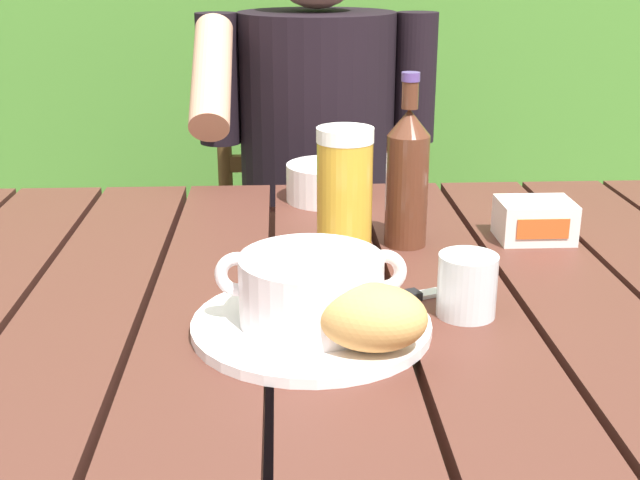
# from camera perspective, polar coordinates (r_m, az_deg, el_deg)

# --- Properties ---
(dining_table) EXTENTS (1.33, 0.96, 0.73)m
(dining_table) POSITION_cam_1_polar(r_m,az_deg,el_deg) (1.06, 0.74, -7.64)
(dining_table) COLOR #512A22
(dining_table) RESTS_ON ground_plane
(chair_near_diner) EXTENTS (0.47, 0.43, 0.99)m
(chair_near_diner) POSITION_cam_1_polar(r_m,az_deg,el_deg) (1.97, -0.41, 0.04)
(chair_near_diner) COLOR #4A3016
(chair_near_diner) RESTS_ON ground_plane
(person_eating) EXTENTS (0.48, 0.47, 1.22)m
(person_eating) POSITION_cam_1_polar(r_m,az_deg,el_deg) (1.71, -0.24, 5.52)
(person_eating) COLOR black
(person_eating) RESTS_ON ground_plane
(serving_plate) EXTENTS (0.26, 0.26, 0.01)m
(serving_plate) POSITION_cam_1_polar(r_m,az_deg,el_deg) (0.91, -0.60, -5.90)
(serving_plate) COLOR white
(serving_plate) RESTS_ON dining_table
(soup_bowl) EXTENTS (0.21, 0.16, 0.08)m
(soup_bowl) POSITION_cam_1_polar(r_m,az_deg,el_deg) (0.89, -0.61, -3.28)
(soup_bowl) COLOR white
(soup_bowl) RESTS_ON serving_plate
(bread_roll) EXTENTS (0.13, 0.11, 0.07)m
(bread_roll) POSITION_cam_1_polar(r_m,az_deg,el_deg) (0.84, 3.62, -5.34)
(bread_roll) COLOR tan
(bread_roll) RESTS_ON serving_plate
(beer_glass) EXTENTS (0.07, 0.07, 0.18)m
(beer_glass) POSITION_cam_1_polar(r_m,az_deg,el_deg) (1.07, 1.71, 2.92)
(beer_glass) COLOR gold
(beer_glass) RESTS_ON dining_table
(beer_bottle) EXTENTS (0.06, 0.06, 0.24)m
(beer_bottle) POSITION_cam_1_polar(r_m,az_deg,el_deg) (1.15, 6.04, 4.47)
(beer_bottle) COLOR #562C1C
(beer_bottle) RESTS_ON dining_table
(water_glass_small) EXTENTS (0.07, 0.07, 0.07)m
(water_glass_small) POSITION_cam_1_polar(r_m,az_deg,el_deg) (0.95, 10.12, -3.10)
(water_glass_small) COLOR silver
(water_glass_small) RESTS_ON dining_table
(butter_tub) EXTENTS (0.11, 0.08, 0.06)m
(butter_tub) POSITION_cam_1_polar(r_m,az_deg,el_deg) (1.23, 14.60, 1.33)
(butter_tub) COLOR white
(butter_tub) RESTS_ON dining_table
(table_knife) EXTENTS (0.15, 0.07, 0.01)m
(table_knife) POSITION_cam_1_polar(r_m,az_deg,el_deg) (1.00, 6.69, -3.79)
(table_knife) COLOR silver
(table_knife) RESTS_ON dining_table
(diner_bowl) EXTENTS (0.14, 0.14, 0.06)m
(diner_bowl) POSITION_cam_1_polar(r_m,az_deg,el_deg) (1.38, 0.51, 4.00)
(diner_bowl) COLOR white
(diner_bowl) RESTS_ON dining_table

